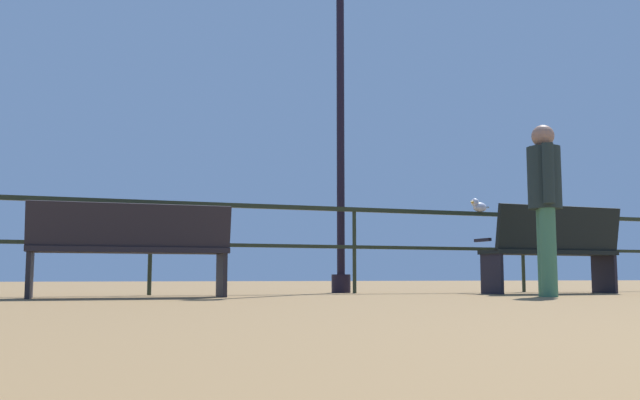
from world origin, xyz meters
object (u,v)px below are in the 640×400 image
bench_near_left (131,244)px  lamppost_center (340,64)px  person_by_bench (545,197)px  seagull_on_rail (479,206)px  bench_near_right (554,245)px

bench_near_left → lamppost_center: (2.57, 1.24, 2.33)m
person_by_bench → seagull_on_rail: bearing=76.3°
person_by_bench → seagull_on_rail: 1.97m
person_by_bench → bench_near_left: bearing=165.7°
lamppost_center → seagull_on_rail: size_ratio=12.66×
lamppost_center → bench_near_right: bearing=-30.4°
bench_near_left → person_by_bench: (3.84, -0.98, 0.48)m
bench_near_left → seagull_on_rail: (4.31, 0.92, 0.59)m
seagull_on_rail → bench_near_left: bearing=-167.9°
bench_near_left → person_by_bench: 4.00m
lamppost_center → person_by_bench: 3.17m
bench_near_right → lamppost_center: size_ratio=0.38×
bench_near_left → person_by_bench: person_by_bench is taller
bench_near_left → lamppost_center: bearing=25.8°
bench_near_left → lamppost_center: 3.69m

